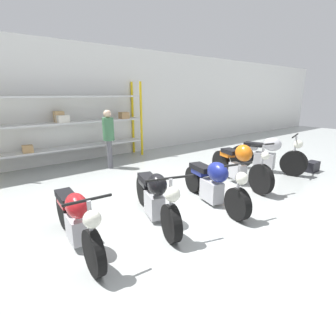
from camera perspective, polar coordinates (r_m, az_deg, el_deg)
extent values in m
plane|color=#9EA3A0|center=(5.07, 2.88, -8.60)|extent=(30.00, 30.00, 0.00)
cube|color=white|center=(8.85, -19.05, 13.12)|extent=(30.00, 0.08, 3.60)
cylinder|color=yellow|center=(9.18, -5.84, 10.48)|extent=(0.08, 0.08, 2.49)
cylinder|color=yellow|center=(9.65, -7.67, 10.68)|extent=(0.08, 0.08, 2.49)
cube|color=silver|center=(8.55, -19.23, 4.38)|extent=(4.42, 0.55, 0.05)
cube|color=silver|center=(8.44, -19.70, 9.34)|extent=(4.42, 0.55, 0.05)
cube|color=silver|center=(8.40, -20.19, 14.39)|extent=(4.42, 0.55, 0.05)
cube|color=tan|center=(8.38, -22.65, 10.26)|extent=(0.26, 0.31, 0.31)
cube|color=silver|center=(8.24, -22.03, 9.89)|extent=(0.33, 0.33, 0.21)
cube|color=tan|center=(8.09, -28.23, 3.67)|extent=(0.28, 0.23, 0.20)
cube|color=#A87F51|center=(8.98, -9.58, 11.23)|extent=(0.29, 0.26, 0.21)
cylinder|color=black|center=(3.37, -15.85, -17.29)|extent=(0.15, 0.59, 0.58)
cylinder|color=black|center=(4.58, -21.70, -8.61)|extent=(0.15, 0.59, 0.58)
cube|color=#ADADB2|center=(4.01, -19.43, -12.37)|extent=(0.23, 0.44, 0.35)
ellipsoid|color=#B2191E|center=(3.69, -19.31, -7.72)|extent=(0.32, 0.48, 0.33)
cube|color=black|center=(4.18, -21.20, -5.85)|extent=(0.27, 0.56, 0.10)
cube|color=#B2191E|center=(4.26, -21.26, -6.74)|extent=(0.23, 0.39, 0.12)
cylinder|color=#ADADB2|center=(3.22, -16.42, -12.22)|extent=(0.05, 0.05, 0.65)
sphere|color=silver|center=(3.11, -16.19, -10.67)|extent=(0.21, 0.21, 0.21)
cylinder|color=black|center=(3.11, -17.07, -6.66)|extent=(0.57, 0.08, 0.04)
cylinder|color=black|center=(3.90, 0.68, -11.90)|extent=(0.30, 0.58, 0.57)
cylinder|color=black|center=(5.16, -5.40, -4.79)|extent=(0.30, 0.58, 0.57)
cube|color=#ADADB2|center=(4.57, -3.01, -7.95)|extent=(0.37, 0.52, 0.40)
ellipsoid|color=black|center=(4.26, -2.37, -3.63)|extent=(0.42, 0.50, 0.36)
cube|color=black|center=(4.74, -4.36, -2.33)|extent=(0.41, 0.60, 0.10)
cube|color=black|center=(4.84, -4.64, -3.04)|extent=(0.32, 0.43, 0.12)
cylinder|color=#ADADB2|center=(3.77, 0.58, -7.24)|extent=(0.06, 0.06, 0.67)
sphere|color=silver|center=(3.66, 1.00, -5.79)|extent=(0.22, 0.22, 0.22)
cylinder|color=black|center=(3.68, 0.42, -2.23)|extent=(0.71, 0.26, 0.04)
cylinder|color=black|center=(4.66, 14.90, -7.57)|extent=(0.28, 0.59, 0.57)
cylinder|color=black|center=(5.78, 5.68, -2.47)|extent=(0.28, 0.59, 0.57)
cube|color=#ADADB2|center=(5.25, 9.45, -4.88)|extent=(0.37, 0.54, 0.41)
ellipsoid|color=navy|center=(4.98, 10.76, -0.89)|extent=(0.44, 0.58, 0.38)
cube|color=black|center=(5.45, 7.28, 0.10)|extent=(0.40, 0.63, 0.10)
cube|color=navy|center=(5.50, 7.10, -0.73)|extent=(0.32, 0.45, 0.12)
cylinder|color=#ADADB2|center=(4.56, 15.04, -3.51)|extent=(0.06, 0.06, 0.69)
sphere|color=silver|center=(4.46, 15.73, -2.19)|extent=(0.21, 0.21, 0.21)
cylinder|color=black|center=(4.48, 15.11, 0.76)|extent=(0.55, 0.17, 0.04)
cylinder|color=black|center=(5.95, 19.58, -2.34)|extent=(0.29, 0.67, 0.67)
cylinder|color=black|center=(7.04, 11.44, 1.05)|extent=(0.29, 0.67, 0.67)
cube|color=#ADADB2|center=(6.52, 14.87, -0.67)|extent=(0.32, 0.48, 0.37)
ellipsoid|color=orange|center=(6.28, 16.14, 3.15)|extent=(0.44, 0.53, 0.39)
cube|color=black|center=(6.66, 13.47, 3.54)|extent=(0.38, 0.52, 0.10)
cube|color=orange|center=(6.77, 12.83, 3.00)|extent=(0.31, 0.37, 0.12)
cylinder|color=#ADADB2|center=(5.86, 19.78, 1.17)|extent=(0.06, 0.06, 0.74)
sphere|color=silver|center=(5.78, 20.40, 2.49)|extent=(0.17, 0.17, 0.17)
cylinder|color=black|center=(5.80, 19.92, 4.79)|extent=(0.60, 0.20, 0.04)
cylinder|color=black|center=(7.62, 25.67, 0.92)|extent=(0.34, 0.69, 0.67)
cylinder|color=black|center=(7.94, 15.71, 2.46)|extent=(0.34, 0.69, 0.67)
cube|color=#ADADB2|center=(7.77, 20.21, 1.52)|extent=(0.42, 0.58, 0.44)
ellipsoid|color=#B7B7BF|center=(7.64, 21.78, 4.81)|extent=(0.43, 0.54, 0.36)
cube|color=black|center=(7.77, 18.14, 4.91)|extent=(0.38, 0.55, 0.10)
cube|color=#B7B7BF|center=(7.81, 17.57, 4.34)|extent=(0.31, 0.39, 0.12)
cylinder|color=#ADADB2|center=(7.55, 25.85, 3.60)|extent=(0.06, 0.06, 0.73)
sphere|color=silver|center=(7.51, 26.51, 4.67)|extent=(0.22, 0.22, 0.22)
cylinder|color=black|center=(7.50, 25.96, 6.34)|extent=(0.73, 0.25, 0.04)
cylinder|color=#595960|center=(7.92, -12.48, 3.15)|extent=(0.13, 0.13, 0.81)
cylinder|color=#595960|center=(7.74, -12.62, 2.86)|extent=(0.13, 0.13, 0.81)
cylinder|color=#3F724C|center=(7.71, -12.87, 8.25)|extent=(0.44, 0.44, 0.64)
sphere|color=beige|center=(7.66, -13.07, 11.43)|extent=(0.22, 0.22, 0.22)
cube|color=black|center=(8.33, 28.83, 0.28)|extent=(0.44, 0.26, 0.28)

